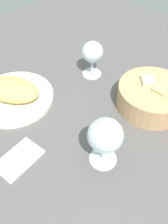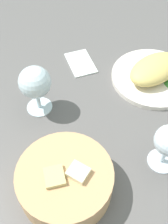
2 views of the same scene
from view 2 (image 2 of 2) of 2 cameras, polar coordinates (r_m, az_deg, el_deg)
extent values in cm
cube|color=#595655|center=(71.17, 4.22, -1.95)|extent=(140.00, 140.00, 2.00)
cylinder|color=white|center=(81.58, 13.98, 6.93)|extent=(23.44, 23.44, 1.40)
ellipsoid|color=#D8BC64|center=(79.41, 14.42, 8.61)|extent=(19.40, 16.42, 5.13)
cylinder|color=tan|center=(57.91, -3.89, -13.92)|extent=(19.43, 19.43, 6.77)
cube|color=tan|center=(55.74, -5.97, -13.78)|extent=(3.99, 4.40, 4.23)
cube|color=beige|center=(55.41, -1.17, -12.89)|extent=(5.21, 5.19, 3.87)
cylinder|color=silver|center=(73.28, -9.13, 1.11)|extent=(6.64, 6.64, 0.60)
cylinder|color=silver|center=(71.28, -9.39, 2.48)|extent=(1.00, 1.00, 4.74)
sphere|color=silver|center=(66.71, -10.09, 6.06)|extent=(7.94, 7.94, 7.94)
cylinder|color=silver|center=(65.72, 15.64, -9.62)|extent=(6.35, 6.35, 0.60)
cylinder|color=silver|center=(63.54, 16.14, -8.46)|extent=(1.00, 1.00, 4.60)
cube|color=white|center=(84.34, -0.70, 10.17)|extent=(8.51, 11.89, 0.80)
camera|label=1|loc=(0.76, -38.00, 39.71)|focal=38.90mm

